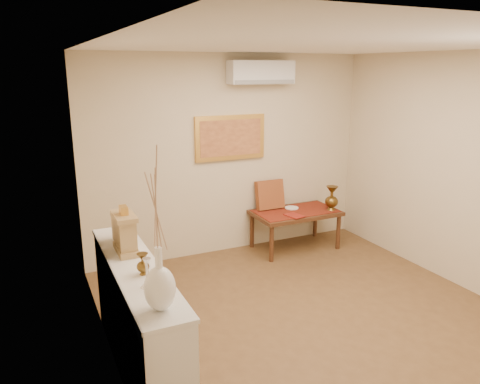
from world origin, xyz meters
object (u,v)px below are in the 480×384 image
mantel_clock (125,233)px  low_table (295,216)px  display_ledge (138,320)px  wooden_chest (122,228)px  white_vase (157,231)px  brass_urn_tall (332,195)px

mantel_clock → low_table: 3.18m
display_ledge → mantel_clock: 0.73m
display_ledge → mantel_clock: mantel_clock is taller
wooden_chest → display_ledge: bearing=-92.6°
wooden_chest → low_table: bearing=25.9°
white_vase → brass_urn_tall: size_ratio=2.60×
low_table → brass_urn_tall: bearing=-19.9°
white_vase → mantel_clock: (0.00, 1.09, -0.37)m
low_table → wooden_chest: bearing=-154.1°
mantel_clock → low_table: bearing=30.5°
white_vase → brass_urn_tall: bearing=38.3°
display_ledge → mantel_clock: (0.00, 0.30, 0.66)m
wooden_chest → low_table: (2.65, 1.29, -0.62)m
brass_urn_tall → white_vase: bearing=-141.7°
display_ledge → low_table: size_ratio=1.68×
white_vase → brass_urn_tall: white_vase is taller
display_ledge → wooden_chest: wooden_chest is taller
display_ledge → low_table: 3.27m
white_vase → mantel_clock: 1.15m
brass_urn_tall → display_ledge: (-3.16, -1.71, -0.28)m
wooden_chest → low_table: 3.01m
white_vase → mantel_clock: bearing=89.8°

